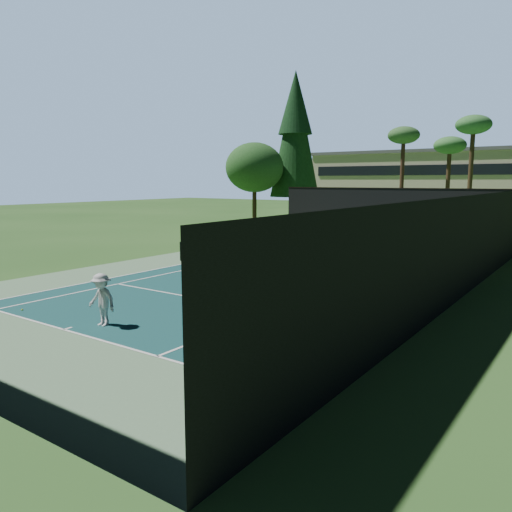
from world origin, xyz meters
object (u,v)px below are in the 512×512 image
Objects in this scene: tennis_ball_c at (295,260)px; park_bench at (376,234)px; tennis_ball_b at (285,264)px; tennis_ball_a at (22,310)px; tennis_net at (274,262)px; trash_bin at (378,235)px; tennis_ball_d at (223,251)px; player at (102,300)px.

park_bench is at bearing 88.72° from tennis_ball_c.
tennis_ball_b is 0.96× the size of tennis_ball_c.
park_bench is (2.37, 26.81, 0.51)m from tennis_ball_a.
trash_bin is (-0.67, 15.41, -0.08)m from tennis_net.
tennis_ball_c reaches higher than tennis_ball_b.
park_bench is at bearing 62.15° from tennis_ball_d.
tennis_ball_d is at bearing 102.77° from tennis_ball_a.
player reaches higher than tennis_ball_c.
tennis_ball_b is (-1.38, 13.17, -0.81)m from player.
tennis_net is 15.47m from park_bench.
park_bench reaches higher than tennis_ball_b.
tennis_ball_c is 0.08× the size of trash_bin.
tennis_ball_b is (-0.78, 2.30, -0.52)m from tennis_net.
tennis_net is 10.90m from player.
tennis_net is at bearing 91.01° from player.
tennis_ball_b is 1.71m from tennis_ball_c.
player is 1.12× the size of park_bench.
player is (0.61, -10.88, 0.29)m from tennis_net.
tennis_ball_a is 16.01m from tennis_ball_d.
player is 16.86m from tennis_ball_d.
player reaches higher than park_bench.
tennis_ball_a is (-3.24, -11.35, -0.52)m from tennis_net.
park_bench is (-1.47, 26.33, -0.30)m from player.
park_bench is at bearing 90.38° from tennis_ball_b.
trash_bin is at bearing 92.48° from tennis_net.
tennis_ball_a is 1.01× the size of tennis_ball_b.
tennis_ball_b is 13.12m from trash_bin.
tennis_ball_a is at bearing -95.06° from park_bench.
tennis_ball_c reaches higher than tennis_ball_d.
tennis_net is at bearing -32.14° from tennis_ball_d.
trash_bin is (0.46, 11.44, 0.44)m from tennis_ball_c.
park_bench reaches higher than tennis_ball_a.
trash_bin reaches higher than tennis_ball_d.
player is at bearing -87.23° from trash_bin.
tennis_net is 8.60× the size of park_bench.
player is at bearing -83.36° from tennis_ball_c.
tennis_ball_c is 0.05× the size of park_bench.
park_bench is at bearing 91.02° from player.
trash_bin is at bearing 87.72° from tennis_ball_c.
trash_bin reaches higher than tennis_ball_c.
tennis_ball_d is at bearing -117.85° from park_bench.
tennis_ball_b is at bearing -89.62° from park_bench.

